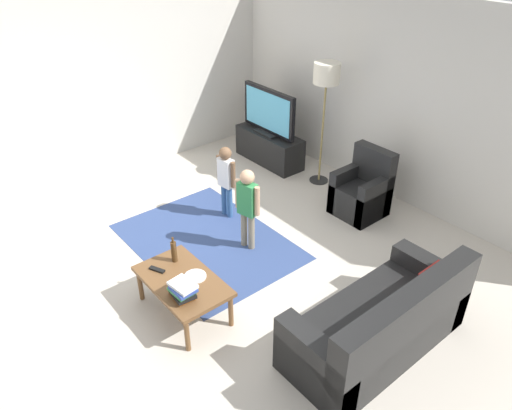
{
  "coord_description": "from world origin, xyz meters",
  "views": [
    {
      "loc": [
        3.62,
        -2.37,
        3.53
      ],
      "look_at": [
        0.0,
        0.6,
        0.65
      ],
      "focal_mm": 34.05,
      "sensor_mm": 36.0,
      "label": 1
    }
  ],
  "objects_px": {
    "tv": "(269,112)",
    "floor_lamp": "(326,80)",
    "tv_stand": "(269,148)",
    "child_near_tv": "(226,176)",
    "tv_remote": "(157,270)",
    "armchair": "(363,193)",
    "coffee_table": "(183,283)",
    "bottle": "(174,251)",
    "plate": "(195,276)",
    "book_stack": "(183,290)",
    "child_center": "(247,202)",
    "couch": "(383,327)"
  },
  "relations": [
    {
      "from": "armchair",
      "to": "tv_stand",
      "type": "bearing_deg",
      "value": 178.84
    },
    {
      "from": "coffee_table",
      "to": "bottle",
      "type": "bearing_deg",
      "value": 161.57
    },
    {
      "from": "child_near_tv",
      "to": "book_stack",
      "type": "xyz_separation_m",
      "value": [
        1.41,
        -1.54,
        -0.1
      ]
    },
    {
      "from": "tv",
      "to": "couch",
      "type": "height_order",
      "value": "tv"
    },
    {
      "from": "child_near_tv",
      "to": "child_center",
      "type": "height_order",
      "value": "child_center"
    },
    {
      "from": "armchair",
      "to": "tv_remote",
      "type": "distance_m",
      "value": 2.99
    },
    {
      "from": "armchair",
      "to": "bottle",
      "type": "bearing_deg",
      "value": -93.94
    },
    {
      "from": "coffee_table",
      "to": "book_stack",
      "type": "xyz_separation_m",
      "value": [
        0.22,
        -0.13,
        0.13
      ]
    },
    {
      "from": "floor_lamp",
      "to": "book_stack",
      "type": "relative_size",
      "value": 6.59
    },
    {
      "from": "child_center",
      "to": "coffee_table",
      "type": "bearing_deg",
      "value": -68.6
    },
    {
      "from": "child_near_tv",
      "to": "tv_stand",
      "type": "bearing_deg",
      "value": 120.34
    },
    {
      "from": "tv_remote",
      "to": "plate",
      "type": "distance_m",
      "value": 0.41
    },
    {
      "from": "tv_stand",
      "to": "bottle",
      "type": "distance_m",
      "value": 3.33
    },
    {
      "from": "floor_lamp",
      "to": "tv_remote",
      "type": "bearing_deg",
      "value": -75.73
    },
    {
      "from": "plate",
      "to": "couch",
      "type": "bearing_deg",
      "value": 33.55
    },
    {
      "from": "bottle",
      "to": "child_center",
      "type": "bearing_deg",
      "value": 98.7
    },
    {
      "from": "tv",
      "to": "floor_lamp",
      "type": "xyz_separation_m",
      "value": [
        0.97,
        0.17,
        0.7
      ]
    },
    {
      "from": "book_stack",
      "to": "child_near_tv",
      "type": "bearing_deg",
      "value": 132.44
    },
    {
      "from": "couch",
      "to": "coffee_table",
      "type": "xyz_separation_m",
      "value": [
        -1.58,
        -1.13,
        0.08
      ]
    },
    {
      "from": "tv_stand",
      "to": "child_center",
      "type": "xyz_separation_m",
      "value": [
        1.6,
        -1.71,
        0.38
      ]
    },
    {
      "from": "tv_stand",
      "to": "tv",
      "type": "relative_size",
      "value": 1.09
    },
    {
      "from": "child_near_tv",
      "to": "tv",
      "type": "bearing_deg",
      "value": 120.7
    },
    {
      "from": "child_near_tv",
      "to": "book_stack",
      "type": "bearing_deg",
      "value": -47.56
    },
    {
      "from": "floor_lamp",
      "to": "book_stack",
      "type": "height_order",
      "value": "floor_lamp"
    },
    {
      "from": "coffee_table",
      "to": "tv_remote",
      "type": "relative_size",
      "value": 5.88
    },
    {
      "from": "floor_lamp",
      "to": "tv",
      "type": "bearing_deg",
      "value": -169.94
    },
    {
      "from": "plate",
      "to": "tv_remote",
      "type": "bearing_deg",
      "value": -144.0
    },
    {
      "from": "tv_stand",
      "to": "tv",
      "type": "distance_m",
      "value": 0.6
    },
    {
      "from": "armchair",
      "to": "tv_remote",
      "type": "relative_size",
      "value": 5.29
    },
    {
      "from": "coffee_table",
      "to": "bottle",
      "type": "distance_m",
      "value": 0.36
    },
    {
      "from": "bottle",
      "to": "tv_stand",
      "type": "bearing_deg",
      "value": 122.15
    },
    {
      "from": "couch",
      "to": "child_center",
      "type": "distance_m",
      "value": 2.08
    },
    {
      "from": "tv_stand",
      "to": "coffee_table",
      "type": "bearing_deg",
      "value": -54.62
    },
    {
      "from": "tv_stand",
      "to": "tv_remote",
      "type": "xyz_separation_m",
      "value": [
        1.78,
        -3.02,
        0.19
      ]
    },
    {
      "from": "child_near_tv",
      "to": "child_center",
      "type": "bearing_deg",
      "value": -17.33
    },
    {
      "from": "tv_stand",
      "to": "child_center",
      "type": "bearing_deg",
      "value": -47.03
    },
    {
      "from": "tv_stand",
      "to": "plate",
      "type": "xyz_separation_m",
      "value": [
        2.11,
        -2.78,
        0.18
      ]
    },
    {
      "from": "tv",
      "to": "armchair",
      "type": "xyz_separation_m",
      "value": [
        1.95,
        -0.02,
        -0.55
      ]
    },
    {
      "from": "coffee_table",
      "to": "book_stack",
      "type": "height_order",
      "value": "book_stack"
    },
    {
      "from": "child_near_tv",
      "to": "tv_remote",
      "type": "xyz_separation_m",
      "value": [
        0.91,
        -1.54,
        -0.17
      ]
    },
    {
      "from": "book_stack",
      "to": "bottle",
      "type": "height_order",
      "value": "bottle"
    },
    {
      "from": "book_stack",
      "to": "tv_remote",
      "type": "xyz_separation_m",
      "value": [
        -0.5,
        0.01,
        -0.07
      ]
    },
    {
      "from": "floor_lamp",
      "to": "child_center",
      "type": "xyz_separation_m",
      "value": [
        0.62,
        -1.86,
        -0.92
      ]
    },
    {
      "from": "child_near_tv",
      "to": "coffee_table",
      "type": "bearing_deg",
      "value": -49.94
    },
    {
      "from": "tv_stand",
      "to": "floor_lamp",
      "type": "relative_size",
      "value": 0.67
    },
    {
      "from": "floor_lamp",
      "to": "book_stack",
      "type": "bearing_deg",
      "value": -67.67
    },
    {
      "from": "armchair",
      "to": "tv",
      "type": "bearing_deg",
      "value": 179.46
    },
    {
      "from": "book_stack",
      "to": "tv_remote",
      "type": "distance_m",
      "value": 0.5
    },
    {
      "from": "tv",
      "to": "floor_lamp",
      "type": "bearing_deg",
      "value": 10.06
    },
    {
      "from": "armchair",
      "to": "book_stack",
      "type": "distance_m",
      "value": 3.02
    }
  ]
}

